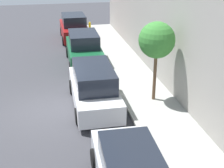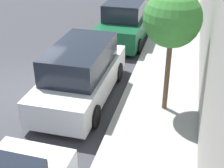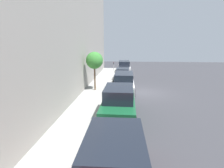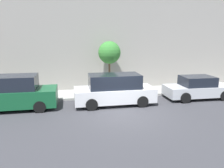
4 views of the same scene
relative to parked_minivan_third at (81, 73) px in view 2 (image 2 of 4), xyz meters
name	(u,v)px [view 2 (image 2 of 4)]	position (x,y,z in m)	size (l,w,h in m)	color
ground_plane	(25,91)	(-2.14, -0.09, -0.92)	(60.00, 60.00, 0.00)	#38383D
sidewalk	(158,107)	(2.61, -0.09, -0.85)	(2.50, 32.00, 0.15)	#9E9E99
parked_minivan_third	(81,73)	(0.00, 0.00, 0.00)	(2.02, 4.91, 1.90)	silver
parked_suv_fourth	(125,22)	(0.24, 5.87, 0.01)	(2.08, 4.83, 1.98)	#14512D
street_tree	(172,19)	(2.81, -0.22, 2.09)	(1.63, 1.63, 3.69)	brown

